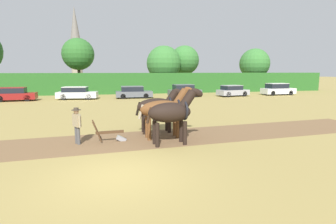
{
  "coord_description": "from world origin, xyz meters",
  "views": [
    {
      "loc": [
        -0.13,
        -7.86,
        3.22
      ],
      "look_at": [
        2.78,
        5.28,
        1.1
      ],
      "focal_mm": 28.0,
      "sensor_mm": 36.0,
      "label": 1
    }
  ],
  "objects_px": {
    "tree_center_right": "(255,64)",
    "plow": "(113,135)",
    "parked_car_right": "(184,91)",
    "parked_car_end_right": "(278,89)",
    "tree_center": "(185,60)",
    "parked_car_center": "(77,93)",
    "parked_car_center_right": "(133,92)",
    "church_spire": "(76,43)",
    "draft_horse_lead_right": "(165,109)",
    "tree_center_left": "(164,63)",
    "farmer_beside_team": "(154,110)",
    "draft_horse_trail_left": "(158,106)",
    "parked_car_far_right": "(232,91)",
    "parked_car_center_left": "(15,94)",
    "draft_horse_lead_left": "(172,112)",
    "farmer_at_plow": "(77,123)",
    "tree_left": "(78,54)"
  },
  "relations": [
    {
      "from": "draft_horse_trail_left",
      "to": "parked_car_center",
      "type": "height_order",
      "value": "draft_horse_trail_left"
    },
    {
      "from": "plow",
      "to": "parked_car_center_left",
      "type": "xyz_separation_m",
      "value": [
        -10.14,
        19.11,
        0.4
      ]
    },
    {
      "from": "draft_horse_trail_left",
      "to": "tree_center",
      "type": "bearing_deg",
      "value": 67.32
    },
    {
      "from": "tree_center",
      "to": "draft_horse_lead_right",
      "type": "height_order",
      "value": "tree_center"
    },
    {
      "from": "farmer_at_plow",
      "to": "parked_car_far_right",
      "type": "bearing_deg",
      "value": 17.35
    },
    {
      "from": "farmer_beside_team",
      "to": "parked_car_far_right",
      "type": "height_order",
      "value": "farmer_beside_team"
    },
    {
      "from": "church_spire",
      "to": "parked_car_center_right",
      "type": "distance_m",
      "value": 49.78
    },
    {
      "from": "tree_center_right",
      "to": "draft_horse_trail_left",
      "type": "xyz_separation_m",
      "value": [
        -22.79,
        -29.47,
        -3.11
      ]
    },
    {
      "from": "parked_car_end_right",
      "to": "plow",
      "type": "bearing_deg",
      "value": -140.1
    },
    {
      "from": "draft_horse_trail_left",
      "to": "parked_car_far_right",
      "type": "xyz_separation_m",
      "value": [
        12.87,
        17.58,
        -0.69
      ]
    },
    {
      "from": "tree_center_left",
      "to": "draft_horse_trail_left",
      "type": "height_order",
      "value": "tree_center_left"
    },
    {
      "from": "draft_horse_trail_left",
      "to": "plow",
      "type": "xyz_separation_m",
      "value": [
        -2.39,
        -1.38,
        -1.07
      ]
    },
    {
      "from": "church_spire",
      "to": "parked_car_center",
      "type": "bearing_deg",
      "value": -83.71
    },
    {
      "from": "parked_car_end_right",
      "to": "draft_horse_lead_right",
      "type": "bearing_deg",
      "value": -136.97
    },
    {
      "from": "tree_center_left",
      "to": "parked_car_end_right",
      "type": "height_order",
      "value": "tree_center_left"
    },
    {
      "from": "tree_center",
      "to": "farmer_at_plow",
      "type": "relative_size",
      "value": 4.63
    },
    {
      "from": "tree_center_right",
      "to": "parked_car_far_right",
      "type": "xyz_separation_m",
      "value": [
        -9.92,
        -11.88,
        -3.8
      ]
    },
    {
      "from": "parked_car_center_left",
      "to": "farmer_at_plow",
      "type": "bearing_deg",
      "value": -69.7
    },
    {
      "from": "farmer_beside_team",
      "to": "parked_car_end_right",
      "type": "xyz_separation_m",
      "value": [
        19.67,
        16.41,
        -0.17
      ]
    },
    {
      "from": "tree_center_right",
      "to": "parked_car_end_right",
      "type": "bearing_deg",
      "value": -105.02
    },
    {
      "from": "draft_horse_trail_left",
      "to": "parked_car_center_left",
      "type": "bearing_deg",
      "value": 120.93
    },
    {
      "from": "tree_left",
      "to": "church_spire",
      "type": "distance_m",
      "value": 36.92
    },
    {
      "from": "church_spire",
      "to": "parked_car_end_right",
      "type": "bearing_deg",
      "value": -56.7
    },
    {
      "from": "parked_car_center_left",
      "to": "draft_horse_lead_left",
      "type": "bearing_deg",
      "value": -61.59
    },
    {
      "from": "draft_horse_trail_left",
      "to": "parked_car_center_left",
      "type": "height_order",
      "value": "draft_horse_trail_left"
    },
    {
      "from": "parked_car_center_right",
      "to": "draft_horse_lead_right",
      "type": "bearing_deg",
      "value": -90.21
    },
    {
      "from": "tree_center_right",
      "to": "plow",
      "type": "distance_m",
      "value": 40.03
    },
    {
      "from": "farmer_beside_team",
      "to": "parked_car_center_left",
      "type": "distance_m",
      "value": 20.44
    },
    {
      "from": "plow",
      "to": "tree_center",
      "type": "bearing_deg",
      "value": 64.31
    },
    {
      "from": "church_spire",
      "to": "plow",
      "type": "distance_m",
      "value": 68.23
    },
    {
      "from": "parked_car_center_left",
      "to": "parked_car_center_right",
      "type": "xyz_separation_m",
      "value": [
        12.81,
        0.38,
        -0.03
      ]
    },
    {
      "from": "tree_center_left",
      "to": "church_spire",
      "type": "relative_size",
      "value": 0.35
    },
    {
      "from": "tree_center_right",
      "to": "plow",
      "type": "bearing_deg",
      "value": -129.22
    },
    {
      "from": "parked_car_right",
      "to": "parked_car_far_right",
      "type": "distance_m",
      "value": 6.29
    },
    {
      "from": "tree_center_right",
      "to": "parked_car_far_right",
      "type": "distance_m",
      "value": 15.94
    },
    {
      "from": "tree_left",
      "to": "plow",
      "type": "xyz_separation_m",
      "value": [
        4.61,
        -30.51,
        -5.39
      ]
    },
    {
      "from": "parked_car_center_left",
      "to": "parked_car_far_right",
      "type": "height_order",
      "value": "parked_car_center_left"
    },
    {
      "from": "parked_car_right",
      "to": "parked_car_end_right",
      "type": "distance_m",
      "value": 13.13
    },
    {
      "from": "parked_car_center",
      "to": "parked_car_far_right",
      "type": "xyz_separation_m",
      "value": [
        19.05,
        -0.57,
        -0.01
      ]
    },
    {
      "from": "tree_center_left",
      "to": "parked_car_center_left",
      "type": "relative_size",
      "value": 1.71
    },
    {
      "from": "draft_horse_lead_left",
      "to": "parked_car_far_right",
      "type": "xyz_separation_m",
      "value": [
        12.68,
        19.96,
        -0.74
      ]
    },
    {
      "from": "farmer_at_plow",
      "to": "parked_car_center_left",
      "type": "xyz_separation_m",
      "value": [
        -8.62,
        19.19,
        -0.23
      ]
    },
    {
      "from": "tree_center_left",
      "to": "church_spire",
      "type": "bearing_deg",
      "value": 116.14
    },
    {
      "from": "tree_center_left",
      "to": "parked_car_end_right",
      "type": "xyz_separation_m",
      "value": [
        13.42,
        -11.32,
        -3.71
      ]
    },
    {
      "from": "farmer_beside_team",
      "to": "parked_car_right",
      "type": "bearing_deg",
      "value": 85.44
    },
    {
      "from": "draft_horse_lead_right",
      "to": "parked_car_center_left",
      "type": "xyz_separation_m",
      "value": [
        -12.63,
        18.93,
        -0.7
      ]
    },
    {
      "from": "parked_car_center",
      "to": "parked_car_center_right",
      "type": "height_order",
      "value": "parked_car_center"
    },
    {
      "from": "tree_center_right",
      "to": "parked_car_right",
      "type": "xyz_separation_m",
      "value": [
        -16.19,
        -11.41,
        -3.74
      ]
    },
    {
      "from": "tree_center_left",
      "to": "farmer_beside_team",
      "type": "height_order",
      "value": "tree_center_left"
    },
    {
      "from": "farmer_at_plow",
      "to": "parked_car_center_left",
      "type": "bearing_deg",
      "value": 82.92
    }
  ]
}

